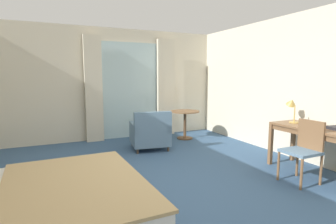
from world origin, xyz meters
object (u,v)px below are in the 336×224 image
at_px(armchair_by_window, 150,134).
at_px(desk_chair, 304,147).
at_px(desk_lamp, 292,105).
at_px(round_cafe_table, 185,118).
at_px(writing_desk, 319,133).
at_px(bed, 31,214).

bearing_deg(armchair_by_window, desk_chair, -62.21).
bearing_deg(desk_lamp, round_cafe_table, 107.30).
bearing_deg(writing_desk, desk_chair, -166.96).
xyz_separation_m(bed, armchair_by_window, (2.17, 2.54, 0.06)).
relative_size(desk_lamp, round_cafe_table, 0.63).
height_order(armchair_by_window, round_cafe_table, armchair_by_window).
xyz_separation_m(bed, desk_chair, (3.54, -0.06, 0.25)).
bearing_deg(desk_chair, writing_desk, 13.04).
xyz_separation_m(bed, round_cafe_table, (3.28, 3.07, 0.24)).
distance_m(desk_chair, desk_lamp, 1.00).
height_order(desk_lamp, armchair_by_window, desk_lamp).
relative_size(bed, round_cafe_table, 3.01).
xyz_separation_m(writing_desk, round_cafe_table, (-0.69, 3.03, -0.15)).
bearing_deg(bed, round_cafe_table, 43.03).
relative_size(bed, desk_chair, 2.32).
bearing_deg(armchair_by_window, round_cafe_table, 25.29).
distance_m(armchair_by_window, round_cafe_table, 1.25).
relative_size(bed, armchair_by_window, 2.36).
height_order(writing_desk, round_cafe_table, writing_desk).
bearing_deg(round_cafe_table, writing_desk, -77.10).
height_order(desk_chair, armchair_by_window, desk_chair).
bearing_deg(desk_chair, desk_lamp, 53.63).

